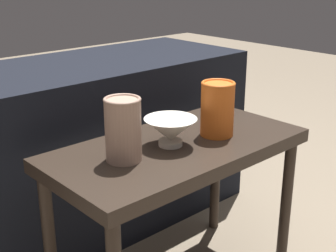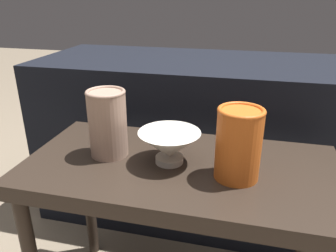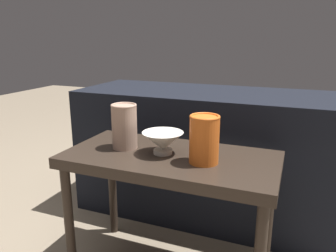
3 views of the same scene
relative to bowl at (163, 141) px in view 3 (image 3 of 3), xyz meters
The scene contains 5 objects.
table 0.11m from the bowl, ahead, with size 0.77×0.38×0.49m.
couch_backdrop 0.56m from the bowl, 86.84° to the left, with size 1.29×0.50×0.64m.
bowl is the anchor object (origin of this frame).
vase_textured_left 0.17m from the bowl, behind, with size 0.10×0.10×0.17m.
vase_colorful_right 0.17m from the bowl, 10.24° to the right, with size 0.10×0.10×0.16m.
Camera 3 is at (0.41, -1.04, 0.90)m, focal length 35.00 mm.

